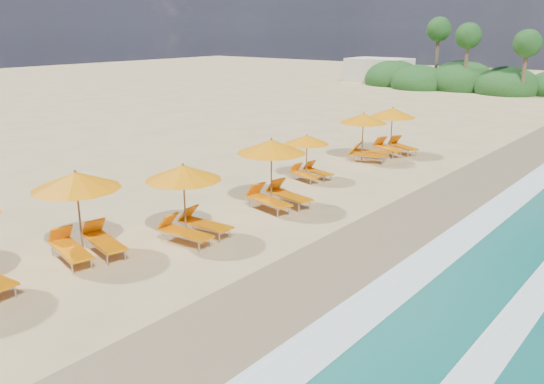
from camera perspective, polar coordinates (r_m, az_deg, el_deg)
ground at (r=19.36m, az=-0.00°, el=-3.41°), size 160.00×160.00×0.00m
wet_sand at (r=17.31m, az=10.44°, el=-6.16°), size 4.00×160.00×0.01m
surf_foam at (r=16.32m, az=18.85°, el=-8.16°), size 4.00×160.00×0.01m
station_2 at (r=17.29m, az=-18.75°, el=-1.66°), size 3.20×3.08×2.62m
station_3 at (r=17.97m, az=-8.42°, el=-0.52°), size 2.79×2.61×2.47m
station_4 at (r=20.91m, az=0.29°, el=2.33°), size 3.18×3.04×2.63m
station_5 at (r=24.95m, az=3.75°, el=3.84°), size 2.52×2.44×2.03m
station_6 at (r=28.84m, az=9.53°, el=5.85°), size 3.07×2.98×2.45m
station_7 at (r=30.60m, az=12.23°, el=6.36°), size 3.29×3.29×2.49m
treeline at (r=63.64m, az=19.39°, el=10.55°), size 25.80×8.80×9.74m
beach_building at (r=70.78m, az=10.77°, el=12.02°), size 7.00×5.00×2.80m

